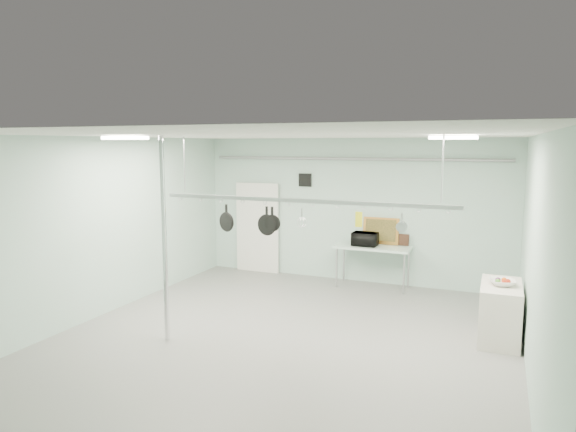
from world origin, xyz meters
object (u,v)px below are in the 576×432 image
at_px(chrome_pole, 164,240).
at_px(coffee_canister, 367,241).
at_px(skillet_mid, 272,219).
at_px(prep_table, 373,249).
at_px(fruit_bowl, 502,282).
at_px(pot_rack, 300,199).
at_px(microwave, 365,239).
at_px(skillet_left, 226,218).
at_px(skillet_right, 267,220).
at_px(side_cabinet, 500,312).

height_order(chrome_pole, coffee_canister, chrome_pole).
distance_m(coffee_canister, skillet_mid, 3.44).
bearing_deg(prep_table, fruit_bowl, -41.51).
xyz_separation_m(pot_rack, microwave, (0.23, 3.26, -1.18)).
bearing_deg(skillet_left, coffee_canister, 82.78).
relative_size(skillet_left, skillet_right, 0.99).
xyz_separation_m(side_cabinet, coffee_canister, (-2.67, 2.13, 0.57)).
distance_m(side_cabinet, skillet_left, 4.62).
xyz_separation_m(side_cabinet, pot_rack, (-2.95, -1.10, 1.78)).
bearing_deg(chrome_pole, fruit_bowl, 21.75).
bearing_deg(chrome_pole, microwave, 62.87).
bearing_deg(skillet_right, coffee_canister, 83.54).
xyz_separation_m(prep_table, skillet_right, (-0.97, -3.30, 1.03)).
bearing_deg(microwave, prep_table, -164.69).
distance_m(prep_table, fruit_bowl, 3.42).
relative_size(chrome_pole, side_cabinet, 2.67).
xyz_separation_m(skillet_mid, skillet_right, (-0.10, 0.00, -0.03)).
height_order(side_cabinet, microwave, microwave).
distance_m(skillet_left, skillet_mid, 0.83).
relative_size(pot_rack, skillet_mid, 12.54).
distance_m(coffee_canister, skillet_right, 3.45).
xyz_separation_m(skillet_left, skillet_right, (0.73, 0.00, -0.00)).
relative_size(chrome_pole, microwave, 6.12).
bearing_deg(microwave, skillet_left, 67.14).
distance_m(chrome_pole, skillet_mid, 1.71).
bearing_deg(side_cabinet, pot_rack, -159.55).
height_order(skillet_mid, skillet_right, same).
bearing_deg(microwave, skillet_mid, 80.11).
height_order(microwave, skillet_right, skillet_right).
bearing_deg(prep_table, chrome_pole, -118.71).
distance_m(prep_table, skillet_right, 3.59).
relative_size(pot_rack, fruit_bowl, 12.23).
xyz_separation_m(chrome_pole, pot_rack, (1.90, 0.90, 0.63)).
xyz_separation_m(pot_rack, skillet_mid, (-0.48, 0.00, -0.34)).
bearing_deg(skillet_right, skillet_mid, 8.39).
relative_size(chrome_pole, coffee_canister, 14.50).
distance_m(pot_rack, microwave, 3.48).
xyz_separation_m(prep_table, fruit_bowl, (2.56, -2.26, 0.12)).
bearing_deg(skillet_mid, chrome_pole, -152.14).
distance_m(side_cabinet, coffee_canister, 3.46).
relative_size(pot_rack, microwave, 9.18).
height_order(coffee_canister, skillet_left, skillet_left).
bearing_deg(microwave, chrome_pole, 65.27).
bearing_deg(skillet_mid, side_cabinet, 13.31).
bearing_deg(fruit_bowl, side_cabinet, 95.74).
relative_size(side_cabinet, fruit_bowl, 3.06).
bearing_deg(chrome_pole, skillet_mid, 32.33).
xyz_separation_m(prep_table, coffee_canister, (-0.12, -0.07, 0.18)).
bearing_deg(skillet_mid, microwave, 73.22).
height_order(side_cabinet, fruit_bowl, fruit_bowl).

